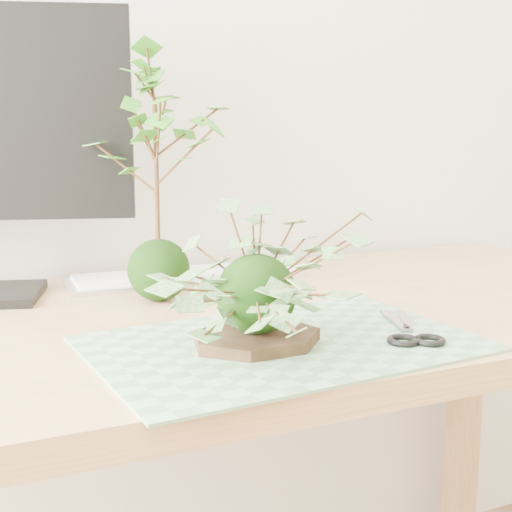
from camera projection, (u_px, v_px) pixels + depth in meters
The scene contains 7 objects.
desk at pixel (220, 367), 1.10m from camera, with size 1.60×0.70×0.74m.
cutting_mat at pixel (283, 343), 0.92m from camera, with size 0.49×0.32×0.00m, color #5D885D.
stone_dish at pixel (256, 339), 0.91m from camera, with size 0.17×0.17×0.01m, color black.
ivy_kokedama at pixel (256, 257), 0.89m from camera, with size 0.35×0.35×0.20m.
maple_kokedama at pixel (155, 116), 1.10m from camera, with size 0.24×0.24×0.42m.
keyboard at pixel (186, 276), 1.30m from camera, with size 0.44×0.14×0.02m.
scissors at pixel (419, 335), 0.94m from camera, with size 0.09×0.18×0.01m.
Camera 1 is at (-0.40, 0.25, 1.02)m, focal length 50.00 mm.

